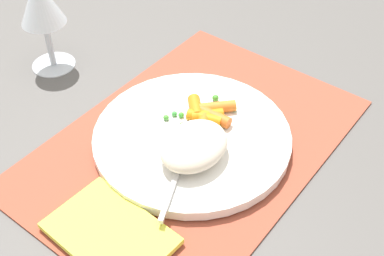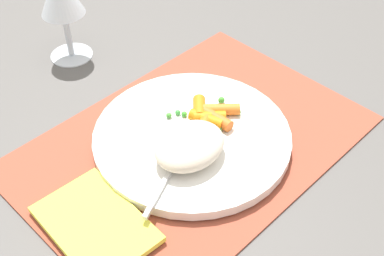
{
  "view_description": "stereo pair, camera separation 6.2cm",
  "coord_description": "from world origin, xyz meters",
  "px_view_note": "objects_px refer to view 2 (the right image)",
  "views": [
    {
      "loc": [
        -0.39,
        -0.3,
        0.5
      ],
      "look_at": [
        0.0,
        0.0,
        0.03
      ],
      "focal_mm": 48.23,
      "sensor_mm": 36.0,
      "label": 1
    },
    {
      "loc": [
        -0.35,
        -0.35,
        0.5
      ],
      "look_at": [
        0.0,
        0.0,
        0.03
      ],
      "focal_mm": 48.23,
      "sensor_mm": 36.0,
      "label": 2
    }
  ],
  "objects_px": {
    "rice_mound": "(190,146)",
    "fork": "(182,150)",
    "plate": "(192,137)",
    "napkin": "(95,224)",
    "carrot_portion": "(210,117)"
  },
  "relations": [
    {
      "from": "fork",
      "to": "napkin",
      "type": "height_order",
      "value": "fork"
    },
    {
      "from": "plate",
      "to": "fork",
      "type": "bearing_deg",
      "value": -156.0
    },
    {
      "from": "rice_mound",
      "to": "fork",
      "type": "relative_size",
      "value": 0.54
    },
    {
      "from": "carrot_portion",
      "to": "fork",
      "type": "distance_m",
      "value": 0.07
    },
    {
      "from": "rice_mound",
      "to": "carrot_portion",
      "type": "distance_m",
      "value": 0.07
    },
    {
      "from": "plate",
      "to": "carrot_portion",
      "type": "relative_size",
      "value": 2.68
    },
    {
      "from": "napkin",
      "to": "plate",
      "type": "bearing_deg",
      "value": 6.3
    },
    {
      "from": "rice_mound",
      "to": "napkin",
      "type": "bearing_deg",
      "value": 176.99
    },
    {
      "from": "rice_mound",
      "to": "napkin",
      "type": "relative_size",
      "value": 0.69
    },
    {
      "from": "plate",
      "to": "fork",
      "type": "relative_size",
      "value": 1.49
    },
    {
      "from": "plate",
      "to": "napkin",
      "type": "height_order",
      "value": "plate"
    },
    {
      "from": "fork",
      "to": "plate",
      "type": "bearing_deg",
      "value": 24.0
    },
    {
      "from": "rice_mound",
      "to": "carrot_portion",
      "type": "bearing_deg",
      "value": 22.45
    },
    {
      "from": "plate",
      "to": "napkin",
      "type": "distance_m",
      "value": 0.18
    },
    {
      "from": "rice_mound",
      "to": "plate",
      "type": "bearing_deg",
      "value": 40.79
    }
  ]
}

